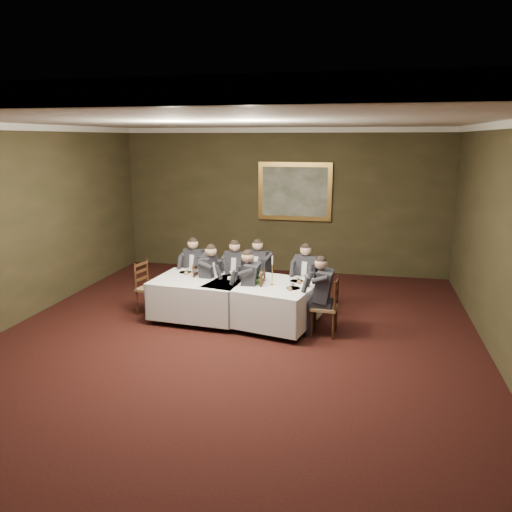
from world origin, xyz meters
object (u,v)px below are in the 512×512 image
at_px(chair_sec_backleft, 197,289).
at_px(chair_sec_endright, 253,309).
at_px(diner_main_backright, 306,286).
at_px(chair_sec_backright, 237,293).
at_px(diner_sec_backleft, 196,278).
at_px(diner_main_endleft, 208,289).
at_px(candlestick, 272,274).
at_px(diner_main_backleft, 260,280).
at_px(diner_sec_endright, 252,297).
at_px(diner_main_endright, 324,306).
at_px(table_main, 263,300).
at_px(chair_main_endright, 325,318).
at_px(chair_sec_endleft, 150,299).
at_px(centerpiece, 258,275).
at_px(chair_main_endleft, 207,300).
at_px(diner_sec_backright, 237,282).
at_px(chair_main_backleft, 260,291).
at_px(table_second, 200,295).
at_px(painting, 295,192).
at_px(chair_main_backright, 306,298).

bearing_deg(chair_sec_backleft, chair_sec_endright, 157.77).
height_order(diner_main_backright, chair_sec_backright, diner_main_backright).
bearing_deg(diner_sec_backleft, diner_main_endleft, 137.77).
bearing_deg(candlestick, diner_main_backleft, 112.79).
bearing_deg(diner_sec_endright, diner_main_endright, -100.29).
relative_size(table_main, chair_sec_backleft, 2.07).
xyz_separation_m(chair_main_endright, chair_sec_endleft, (-3.33, 0.35, 0.00)).
bearing_deg(centerpiece, diner_main_backleft, 100.89).
distance_m(chair_main_endleft, diner_sec_backright, 0.73).
relative_size(chair_main_backleft, diner_sec_backleft, 0.74).
relative_size(diner_main_backright, diner_main_endleft, 1.00).
xyz_separation_m(table_main, diner_sec_endright, (-0.18, -0.06, 0.06)).
relative_size(table_second, diner_main_endright, 1.27).
relative_size(diner_main_endleft, chair_main_endright, 1.35).
height_order(diner_main_endleft, chair_sec_backright, diner_main_endleft).
xyz_separation_m(chair_sec_backleft, centerpiece, (1.49, -0.95, 0.63)).
xyz_separation_m(table_main, diner_sec_backleft, (-1.56, 0.87, 0.06)).
distance_m(centerpiece, candlestick, 0.25).
xyz_separation_m(diner_main_backleft, diner_sec_backleft, (-1.28, -0.14, 0.00)).
height_order(chair_main_endright, centerpiece, centerpiece).
height_order(diner_main_endright, chair_sec_endleft, diner_main_endright).
bearing_deg(diner_main_endleft, candlestick, 81.13).
bearing_deg(chair_sec_endright, diner_main_backright, -46.94).
bearing_deg(chair_sec_backleft, chair_main_endleft, 136.47).
height_order(diner_main_endleft, diner_sec_endright, same).
xyz_separation_m(table_second, chair_sec_backright, (0.50, 0.79, -0.17)).
bearing_deg(painting, diner_main_endleft, -107.76).
height_order(table_second, diner_main_endleft, diner_main_endleft).
bearing_deg(diner_sec_endright, table_main, -74.24).
distance_m(chair_main_backleft, diner_main_endleft, 1.16).
bearing_deg(diner_main_endright, table_main, 80.57).
bearing_deg(chair_sec_endleft, table_second, 96.30).
xyz_separation_m(chair_sec_backright, chair_sec_endleft, (-1.51, -0.71, 0.00)).
relative_size(chair_sec_backright, candlestick, 1.88).
xyz_separation_m(diner_main_backright, painting, (-0.68, 2.92, 1.48)).
relative_size(diner_main_endleft, chair_sec_backleft, 1.35).
bearing_deg(diner_main_endleft, chair_main_endright, 82.61).
bearing_deg(chair_main_endright, painting, 18.99).
bearing_deg(chair_sec_backleft, candlestick, 163.13).
xyz_separation_m(diner_main_backleft, chair_main_endright, (1.39, -1.25, -0.23)).
relative_size(diner_main_backright, chair_sec_backright, 1.35).
distance_m(chair_main_endleft, diner_sec_endright, 1.01).
distance_m(chair_sec_backright, chair_sec_endleft, 1.67).
bearing_deg(diner_sec_endright, table_second, 83.53).
xyz_separation_m(chair_sec_endleft, painting, (2.20, 3.61, 1.71)).
distance_m(table_main, candlestick, 0.55).
bearing_deg(diner_main_endright, diner_main_backright, 25.79).
height_order(diner_sec_backright, painting, painting).
bearing_deg(painting, chair_main_backright, -76.86).
height_order(chair_main_endleft, chair_sec_backright, same).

